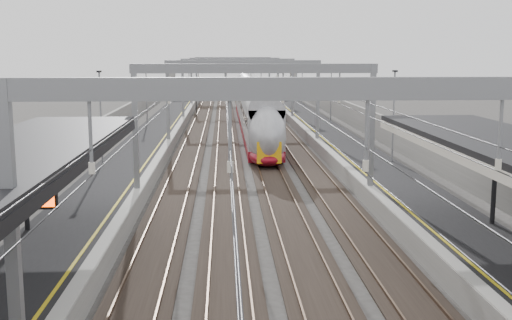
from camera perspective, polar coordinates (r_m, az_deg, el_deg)
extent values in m
cube|color=black|center=(57.70, -9.19, 1.71)|extent=(4.00, 120.00, 1.00)
cube|color=black|center=(58.15, 6.69, 1.82)|extent=(4.00, 120.00, 1.00)
cube|color=black|center=(57.48, -5.71, 1.29)|extent=(2.40, 140.00, 0.08)
cube|color=brown|center=(57.51, -6.43, 1.37)|extent=(0.07, 140.00, 0.14)
cube|color=brown|center=(57.43, -4.99, 1.39)|extent=(0.07, 140.00, 0.14)
cube|color=black|center=(57.41, -2.72, 1.32)|extent=(2.40, 140.00, 0.08)
cube|color=brown|center=(57.40, -3.44, 1.40)|extent=(0.07, 140.00, 0.14)
cube|color=brown|center=(57.40, -2.00, 1.41)|extent=(0.07, 140.00, 0.14)
cube|color=black|center=(57.49, 0.27, 1.34)|extent=(2.40, 140.00, 0.08)
cube|color=brown|center=(57.44, -0.44, 1.42)|extent=(0.07, 140.00, 0.14)
cube|color=brown|center=(57.52, 0.99, 1.43)|extent=(0.07, 140.00, 0.14)
cube|color=black|center=(57.73, 3.25, 1.36)|extent=(2.40, 140.00, 0.08)
cube|color=brown|center=(57.65, 2.54, 1.44)|extent=(0.07, 140.00, 0.14)
cube|color=brown|center=(57.80, 3.96, 1.45)|extent=(0.07, 140.00, 0.14)
cube|color=gray|center=(15.09, -20.92, -5.79)|extent=(0.28, 0.28, 6.60)
cube|color=gray|center=(13.95, 3.85, 6.33)|extent=(13.00, 0.25, 0.50)
cube|color=gray|center=(34.37, -10.68, 2.90)|extent=(0.28, 0.28, 6.60)
cube|color=gray|center=(34.96, 10.26, 3.02)|extent=(0.28, 0.28, 6.60)
cube|color=gray|center=(33.89, -0.12, 8.14)|extent=(13.00, 0.25, 0.50)
cube|color=gray|center=(54.17, -7.85, 5.29)|extent=(0.28, 0.28, 6.60)
cube|color=gray|center=(54.55, 5.51, 5.36)|extent=(0.28, 0.28, 6.60)
cube|color=gray|center=(53.87, -1.15, 8.60)|extent=(13.00, 0.25, 0.50)
cube|color=gray|center=(74.08, -6.53, 6.40)|extent=(0.28, 0.28, 6.60)
cube|color=gray|center=(74.36, 3.27, 6.45)|extent=(0.28, 0.28, 6.60)
cube|color=gray|center=(73.86, -1.63, 8.81)|extent=(13.00, 0.25, 0.50)
cube|color=gray|center=(94.03, -5.76, 7.03)|extent=(0.28, 0.28, 6.60)
cube|color=gray|center=(94.25, 1.97, 7.08)|extent=(0.28, 0.28, 6.60)
cube|color=gray|center=(93.86, -1.90, 8.93)|extent=(13.00, 0.25, 0.50)
cube|color=gray|center=(112.00, -5.31, 7.41)|extent=(0.28, 0.28, 6.60)
cube|color=gray|center=(112.18, 1.19, 7.45)|extent=(0.28, 0.28, 6.60)
cube|color=gray|center=(111.85, -2.07, 9.00)|extent=(13.00, 0.25, 0.50)
cylinder|color=#262628|center=(61.96, -5.57, 6.95)|extent=(0.03, 140.00, 0.03)
cylinder|color=#262628|center=(61.89, -2.77, 6.98)|extent=(0.03, 140.00, 0.03)
cylinder|color=#262628|center=(61.97, 0.02, 6.99)|extent=(0.03, 140.00, 0.03)
cylinder|color=#262628|center=(62.20, 2.80, 6.99)|extent=(0.03, 140.00, 0.03)
cylinder|color=black|center=(27.54, -19.87, -1.82)|extent=(0.20, 0.20, 4.00)
cube|color=black|center=(16.97, -19.87, -3.21)|extent=(1.60, 0.15, 0.55)
cube|color=#FF3E05|center=(16.90, -19.95, -3.27)|extent=(1.50, 0.02, 0.42)
cylinder|color=black|center=(28.67, 20.46, -1.44)|extent=(0.20, 0.20, 4.00)
cube|color=gray|center=(111.87, -2.06, 8.41)|extent=(22.00, 2.20, 1.40)
cube|color=gray|center=(112.30, -7.45, 6.76)|extent=(1.00, 2.20, 6.20)
cube|color=gray|center=(112.61, 3.34, 6.83)|extent=(1.00, 2.20, 6.20)
cube|color=gray|center=(58.00, -12.37, 2.75)|extent=(0.30, 120.00, 3.20)
cube|color=gray|center=(58.63, 9.80, 2.90)|extent=(0.30, 120.00, 3.20)
cube|color=maroon|center=(58.58, 0.21, 2.05)|extent=(2.74, 23.34, 0.81)
cube|color=gray|center=(58.36, 0.21, 3.93)|extent=(2.74, 23.34, 3.04)
cube|color=black|center=(50.55, 0.71, 0.50)|extent=(2.03, 2.44, 0.51)
cube|color=maroon|center=(82.16, -0.68, 4.16)|extent=(2.74, 23.34, 0.81)
cube|color=gray|center=(82.01, -0.68, 5.50)|extent=(2.74, 23.34, 3.04)
cube|color=black|center=(74.07, -0.44, 3.34)|extent=(2.03, 2.44, 0.51)
ellipsoid|color=gray|center=(46.62, 1.00, 2.17)|extent=(2.74, 5.28, 4.26)
cube|color=#F0A80C|center=(44.59, 1.18, 0.65)|extent=(1.73, 0.12, 1.52)
cube|color=black|center=(44.83, 1.15, 2.66)|extent=(1.62, 0.58, 0.95)
cylinder|color=black|center=(83.37, -5.34, 4.81)|extent=(0.12, 0.12, 3.00)
cube|color=black|center=(83.26, -5.36, 5.91)|extent=(0.32, 0.22, 0.75)
sphere|color=#0CE526|center=(83.12, -5.36, 6.01)|extent=(0.16, 0.16, 0.16)
cylinder|color=black|center=(84.11, 0.43, 4.89)|extent=(0.12, 0.12, 3.00)
cube|color=black|center=(84.00, 0.43, 5.98)|extent=(0.32, 0.22, 0.75)
sphere|color=red|center=(83.86, 0.43, 6.08)|extent=(0.16, 0.16, 0.16)
cylinder|color=black|center=(85.65, 1.85, 4.97)|extent=(0.12, 0.12, 3.00)
cube|color=black|center=(85.54, 1.85, 6.04)|extent=(0.32, 0.22, 0.75)
sphere|color=red|center=(85.40, 1.86, 6.13)|extent=(0.16, 0.16, 0.16)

